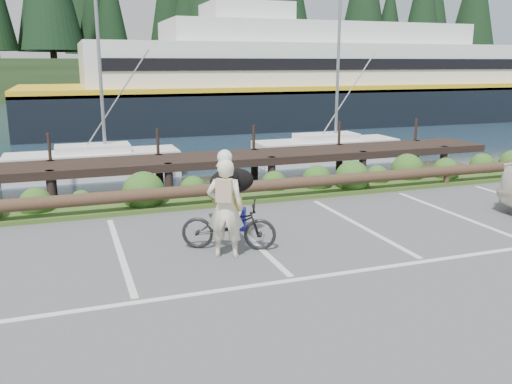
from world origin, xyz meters
TOP-DOWN VIEW (x-y plane):
  - ground at (0.00, 0.00)m, footprint 72.00×72.00m
  - harbor_backdrop at (0.39, 78.47)m, footprint 170.00×160.00m
  - vegetation_strip at (0.00, 5.30)m, footprint 34.00×1.60m
  - log_rail at (0.00, 4.60)m, footprint 32.00×0.30m
  - bicycle at (-0.58, 1.47)m, footprint 1.94×1.33m
  - cyclist at (-0.75, 1.08)m, footprint 0.80×0.68m
  - dog at (-0.34, 2.00)m, footprint 0.77×1.01m

SIDE VIEW (x-z plane):
  - harbor_backdrop at x=0.39m, z-range -15.00..15.00m
  - ground at x=0.00m, z-range 0.00..0.00m
  - log_rail at x=0.00m, z-range -0.30..0.30m
  - vegetation_strip at x=0.00m, z-range 0.00..0.10m
  - bicycle at x=-0.58m, z-range 0.00..0.96m
  - cyclist at x=-0.75m, z-range 0.00..1.86m
  - dog at x=-0.34m, z-range 0.96..1.49m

